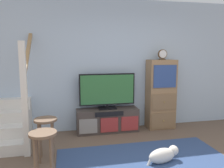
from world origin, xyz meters
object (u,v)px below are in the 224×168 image
at_px(bar_stool_far, 46,129).
at_px(television, 107,90).
at_px(bar_stool_near, 43,145).
at_px(media_console, 108,120).
at_px(dog, 164,155).
at_px(desk_clock, 162,55).
at_px(side_cabinet, 161,94).

bearing_deg(bar_stool_far, television, 41.88).
bearing_deg(bar_stool_near, bar_stool_far, 91.58).
bearing_deg(media_console, bar_stool_near, -124.84).
bearing_deg(television, bar_stool_far, -138.12).
bearing_deg(dog, media_console, 111.39).
distance_m(media_console, bar_stool_far, 1.53).
relative_size(bar_stool_far, dog, 1.21).
bearing_deg(desk_clock, bar_stool_near, -144.91).
xyz_separation_m(side_cabinet, bar_stool_far, (-2.30, -1.01, -0.24)).
height_order(television, bar_stool_near, television).
height_order(media_console, bar_stool_near, bar_stool_near).
height_order(desk_clock, bar_stool_far, desk_clock).
xyz_separation_m(media_console, desk_clock, (1.17, -0.00, 1.34)).
bearing_deg(dog, bar_stool_far, 165.16).
distance_m(television, bar_stool_near, 2.02).
relative_size(side_cabinet, bar_stool_near, 2.21).
height_order(side_cabinet, desk_clock, desk_clock).
bearing_deg(side_cabinet, television, 179.33).
relative_size(desk_clock, bar_stool_near, 0.32).
distance_m(television, desk_clock, 1.37).
distance_m(bar_stool_near, bar_stool_far, 0.61).
bearing_deg(desk_clock, media_console, 179.76).
height_order(television, dog, television).
relative_size(media_console, bar_stool_near, 1.90).
bearing_deg(bar_stool_far, side_cabinet, 23.64).
bearing_deg(media_console, side_cabinet, 0.50).
bearing_deg(television, desk_clock, -1.41).
distance_m(television, bar_stool_far, 1.58).
distance_m(media_console, television, 0.63).
relative_size(side_cabinet, dog, 2.74).
bearing_deg(desk_clock, side_cabinet, 96.91).
xyz_separation_m(desk_clock, dog, (-0.60, -1.45, -1.46)).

